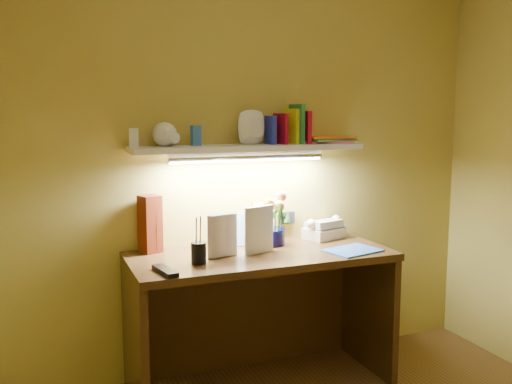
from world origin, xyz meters
TOP-DOWN VIEW (x-y plane):
  - desk at (0.00, 1.20)m, footprint 1.40×0.60m
  - flower_bouquet at (0.12, 1.36)m, footprint 0.21×0.21m
  - telephone at (0.48, 1.38)m, footprint 0.25×0.21m
  - desk_clock at (0.59, 1.38)m, footprint 0.08×0.05m
  - whisky_bottle at (-0.54, 1.43)m, footprint 0.10×0.10m
  - whisky_box at (-0.54, 1.43)m, footprint 0.13×0.13m
  - pen_cup at (-0.37, 1.11)m, footprint 0.10×0.10m
  - art_card at (-0.11, 1.40)m, footprint 0.18×0.05m
  - tv_remote at (-0.56, 1.01)m, footprint 0.09×0.20m
  - blue_folder at (0.47, 1.05)m, footprint 0.32×0.27m
  - desk_book_a at (-0.30, 1.18)m, footprint 0.17×0.04m
  - desk_book_b at (-0.10, 1.17)m, footprint 0.18×0.07m
  - wall_shelf at (0.04, 1.38)m, footprint 1.32×0.36m

SIDE VIEW (x-z plane):
  - desk at x=0.00m, z-range 0.00..0.75m
  - blue_folder at x=0.47m, z-range 0.75..0.76m
  - tv_remote at x=-0.56m, z-range 0.75..0.77m
  - desk_clock at x=0.59m, z-range 0.75..0.82m
  - telephone at x=0.48m, z-range 0.75..0.88m
  - art_card at x=-0.11m, z-range 0.75..0.93m
  - pen_cup at x=-0.37m, z-range 0.75..0.93m
  - desk_book_a at x=-0.30m, z-range 0.75..0.98m
  - desk_book_b at x=-0.10m, z-range 0.75..1.00m
  - whisky_bottle at x=-0.54m, z-range 0.75..1.02m
  - whisky_box at x=-0.54m, z-range 0.75..1.06m
  - flower_bouquet at x=0.12m, z-range 0.75..1.07m
  - wall_shelf at x=0.04m, z-range 1.21..1.46m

